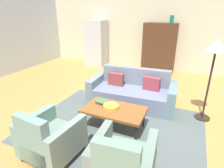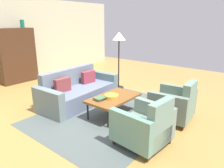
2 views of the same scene
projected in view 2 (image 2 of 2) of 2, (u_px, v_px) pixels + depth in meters
name	position (u px, v px, depth m)	size (l,w,h in m)	color
ground_plane	(92.00, 107.00, 5.12)	(11.79, 11.79, 0.00)	#B28844
wall_back	(7.00, 40.00, 7.06)	(9.83, 0.12, 2.80)	beige
area_rug	(112.00, 114.00, 4.76)	(3.40, 2.60, 0.01)	#525E5C
couch	(77.00, 92.00, 5.36)	(2.15, 1.01, 0.86)	slate
coffee_table	(114.00, 98.00, 4.61)	(1.20, 0.70, 0.43)	black
armchair_left	(146.00, 127.00, 3.48)	(0.86, 0.86, 0.88)	#2E2719
armchair_right	(175.00, 105.00, 4.38)	(0.87, 0.87, 0.88)	black
fruit_bowl	(112.00, 96.00, 4.54)	(0.31, 0.31, 0.07)	gold
book_stack	(100.00, 98.00, 4.43)	(0.27, 0.20, 0.06)	#60475F
cabinet	(16.00, 56.00, 7.04)	(1.20, 0.51, 1.80)	#472A19
vase_tall	(22.00, 24.00, 7.00)	(0.14, 0.14, 0.26)	#15755C
floor_lamp	(119.00, 41.00, 6.19)	(0.40, 0.40, 1.72)	black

